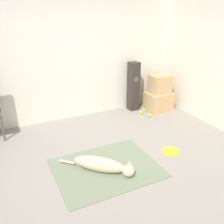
{
  "coord_description": "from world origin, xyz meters",
  "views": [
    {
      "loc": [
        -1.16,
        -2.63,
        2.15
      ],
      "look_at": [
        0.63,
        0.98,
        0.45
      ],
      "focal_mm": 40.0,
      "sensor_mm": 36.0,
      "label": 1
    }
  ],
  "objects": [
    {
      "name": "cardboard_box_upper",
      "position": [
        2.13,
        1.64,
        0.59
      ],
      "size": [
        0.44,
        0.34,
        0.39
      ],
      "color": "tan",
      "rests_on": "cardboard_box_lower"
    },
    {
      "name": "area_rug",
      "position": [
        0.1,
        0.1,
        0.01
      ],
      "size": [
        1.47,
        1.16,
        0.01
      ],
      "color": "slate",
      "rests_on": "ground_plane"
    },
    {
      "name": "floor_speaker",
      "position": [
        1.6,
        1.89,
        0.54
      ],
      "size": [
        0.21,
        0.21,
        1.07
      ],
      "color": "#2D2823",
      "rests_on": "ground_plane"
    },
    {
      "name": "ground_plane",
      "position": [
        0.0,
        0.0,
        0.0
      ],
      "size": [
        12.0,
        12.0,
        0.0
      ],
      "primitive_type": "plane",
      "color": "gray"
    },
    {
      "name": "cardboard_box_lower",
      "position": [
        2.11,
        1.62,
        0.2
      ],
      "size": [
        0.56,
        0.44,
        0.39
      ],
      "color": "tan",
      "rests_on": "ground_plane"
    },
    {
      "name": "dog",
      "position": [
        0.02,
        0.03,
        0.12
      ],
      "size": [
        0.86,
        0.82,
        0.23
      ],
      "color": "beige",
      "rests_on": "area_rug"
    },
    {
      "name": "frisbee",
      "position": [
        1.22,
        0.04,
        0.01
      ],
      "size": [
        0.27,
        0.27,
        0.03
      ],
      "color": "yellow",
      "rests_on": "ground_plane"
    },
    {
      "name": "tennis_ball_loose_on_carpet",
      "position": [
        1.7,
        1.35,
        0.03
      ],
      "size": [
        0.07,
        0.07,
        0.07
      ],
      "color": "#C6E033",
      "rests_on": "ground_plane"
    },
    {
      "name": "wall_back",
      "position": [
        0.0,
        2.1,
        1.27
      ],
      "size": [
        8.0,
        0.06,
        2.55
      ],
      "color": "silver",
      "rests_on": "ground_plane"
    },
    {
      "name": "tennis_ball_by_boxes",
      "position": [
        1.76,
        1.66,
        0.03
      ],
      "size": [
        0.07,
        0.07,
        0.07
      ],
      "color": "#C6E033",
      "rests_on": "ground_plane"
    },
    {
      "name": "tennis_ball_near_speaker",
      "position": [
        1.63,
        1.57,
        0.03
      ],
      "size": [
        0.07,
        0.07,
        0.07
      ],
      "color": "#C6E033",
      "rests_on": "ground_plane"
    }
  ]
}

